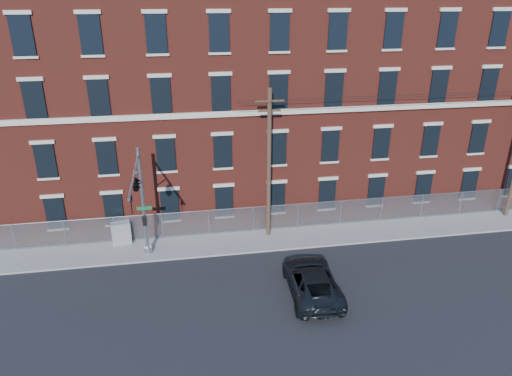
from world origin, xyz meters
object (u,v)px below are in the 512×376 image
object	(u,v)px
traffic_signal_mast	(138,191)
pickup_truck	(312,281)
utility_cabinet	(121,233)
utility_pole_near	(269,163)

from	to	relation	value
traffic_signal_mast	pickup_truck	world-z (taller)	traffic_signal_mast
utility_cabinet	utility_pole_near	bearing A→B (deg)	-12.00
traffic_signal_mast	utility_cabinet	xyz separation A→B (m)	(-1.74, 3.82, -4.51)
utility_pole_near	utility_cabinet	size ratio (longest dim) A/B	6.58
utility_pole_near	utility_cabinet	xyz separation A→B (m)	(-9.74, 0.40, -4.46)
traffic_signal_mast	utility_pole_near	size ratio (longest dim) A/B	0.70
pickup_truck	traffic_signal_mast	bearing A→B (deg)	-17.66
utility_cabinet	pickup_truck	bearing A→B (deg)	-43.09
traffic_signal_mast	utility_pole_near	bearing A→B (deg)	23.14
pickup_truck	utility_cabinet	xyz separation A→B (m)	(-10.88, 7.18, 0.10)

